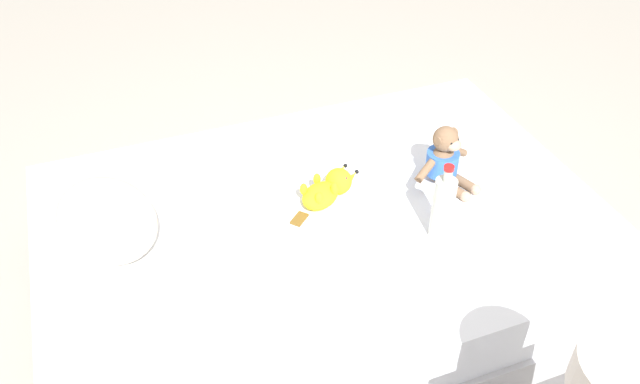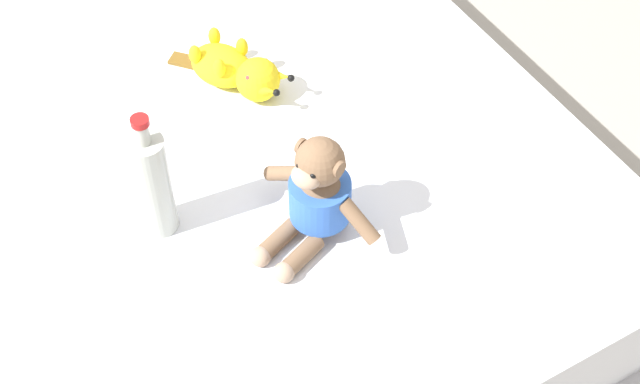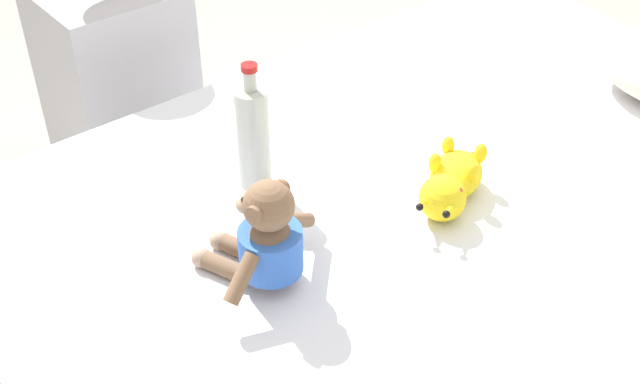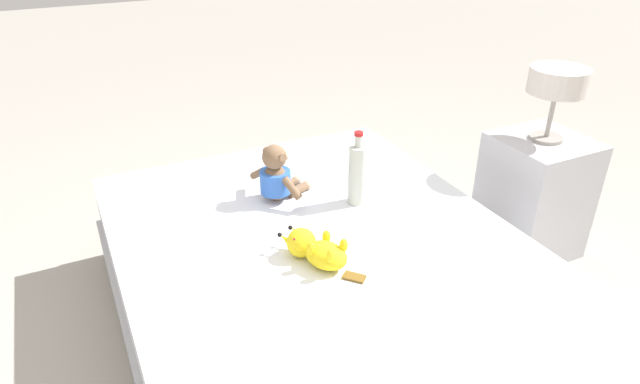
# 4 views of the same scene
# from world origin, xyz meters

# --- Properties ---
(ground_plane) EXTENTS (16.00, 16.00, 0.00)m
(ground_plane) POSITION_xyz_m (0.00, 0.00, 0.00)
(ground_plane) COLOR #9E998E
(bed) EXTENTS (1.39, 2.05, 0.42)m
(bed) POSITION_xyz_m (0.00, 0.00, 0.21)
(bed) COLOR #B2B2B7
(bed) RESTS_ON ground_plane
(plush_monkey) EXTENTS (0.25, 0.28, 0.24)m
(plush_monkey) POSITION_xyz_m (0.02, -0.50, 0.51)
(plush_monkey) COLOR brown
(plush_monkey) RESTS_ON bed
(plush_yellow_creature) EXTENTS (0.21, 0.31, 0.10)m
(plush_yellow_creature) POSITION_xyz_m (0.07, -0.05, 0.46)
(plush_yellow_creature) COLOR yellow
(plush_yellow_creature) RESTS_ON bed
(glass_bottle) EXTENTS (0.07, 0.07, 0.30)m
(glass_bottle) POSITION_xyz_m (-0.25, -0.33, 0.54)
(glass_bottle) COLOR #B7BCB2
(glass_bottle) RESTS_ON bed
(nightstand) EXTENTS (0.38, 0.38, 0.56)m
(nightstand) POSITION_xyz_m (-1.12, -0.24, 0.28)
(nightstand) COLOR #B2B2B7
(nightstand) RESTS_ON ground_plane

